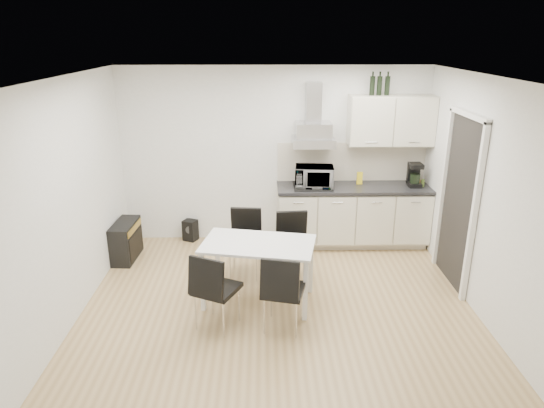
# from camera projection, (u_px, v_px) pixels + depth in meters

# --- Properties ---
(ground) EXTENTS (4.50, 4.50, 0.00)m
(ground) POSITION_uv_depth(u_px,v_px,m) (278.00, 304.00, 5.71)
(ground) COLOR tan
(ground) RESTS_ON ground
(wall_back) EXTENTS (4.50, 0.10, 2.60)m
(wall_back) POSITION_uv_depth(u_px,v_px,m) (274.00, 156.00, 7.17)
(wall_back) COLOR white
(wall_back) RESTS_ON ground
(wall_front) EXTENTS (4.50, 0.10, 2.60)m
(wall_front) POSITION_uv_depth(u_px,v_px,m) (287.00, 292.00, 3.40)
(wall_front) COLOR white
(wall_front) RESTS_ON ground
(wall_left) EXTENTS (0.10, 4.00, 2.60)m
(wall_left) POSITION_uv_depth(u_px,v_px,m) (71.00, 201.00, 5.24)
(wall_left) COLOR white
(wall_left) RESTS_ON ground
(wall_right) EXTENTS (0.10, 4.00, 2.60)m
(wall_right) POSITION_uv_depth(u_px,v_px,m) (483.00, 198.00, 5.32)
(wall_right) COLOR white
(wall_right) RESTS_ON ground
(ceiling) EXTENTS (4.50, 4.50, 0.00)m
(ceiling) POSITION_uv_depth(u_px,v_px,m) (279.00, 77.00, 4.85)
(ceiling) COLOR white
(ceiling) RESTS_ON wall_back
(doorway) EXTENTS (0.08, 1.04, 2.10)m
(doorway) POSITION_uv_depth(u_px,v_px,m) (457.00, 203.00, 5.92)
(doorway) COLOR white
(doorway) RESTS_ON ground
(kitchenette) EXTENTS (2.22, 0.64, 2.52)m
(kitchenette) POSITION_uv_depth(u_px,v_px,m) (355.00, 191.00, 7.09)
(kitchenette) COLOR beige
(kitchenette) RESTS_ON ground
(dining_table) EXTENTS (1.38, 0.95, 0.75)m
(dining_table) POSITION_uv_depth(u_px,v_px,m) (258.00, 250.00, 5.57)
(dining_table) COLOR white
(dining_table) RESTS_ON ground
(chair_far_left) EXTENTS (0.49, 0.54, 0.88)m
(chair_far_left) POSITION_uv_depth(u_px,v_px,m) (245.00, 244.00, 6.25)
(chair_far_left) COLOR black
(chair_far_left) RESTS_ON ground
(chair_far_right) EXTENTS (0.48, 0.53, 0.88)m
(chair_far_right) POSITION_uv_depth(u_px,v_px,m) (293.00, 249.00, 6.13)
(chair_far_right) COLOR black
(chair_far_right) RESTS_ON ground
(chair_near_left) EXTENTS (0.61, 0.64, 0.88)m
(chair_near_left) POSITION_uv_depth(u_px,v_px,m) (217.00, 290.00, 5.14)
(chair_near_left) COLOR black
(chair_near_left) RESTS_ON ground
(chair_near_right) EXTENTS (0.55, 0.59, 0.88)m
(chair_near_right) POSITION_uv_depth(u_px,v_px,m) (283.00, 291.00, 5.11)
(chair_near_right) COLOR black
(chair_near_right) RESTS_ON ground
(guitar_amp) EXTENTS (0.31, 0.66, 0.54)m
(guitar_amp) POSITION_uv_depth(u_px,v_px,m) (126.00, 241.00, 6.78)
(guitar_amp) COLOR black
(guitar_amp) RESTS_ON ground
(floor_speaker) EXTENTS (0.25, 0.24, 0.32)m
(floor_speaker) POSITION_uv_depth(u_px,v_px,m) (190.00, 230.00, 7.43)
(floor_speaker) COLOR black
(floor_speaker) RESTS_ON ground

